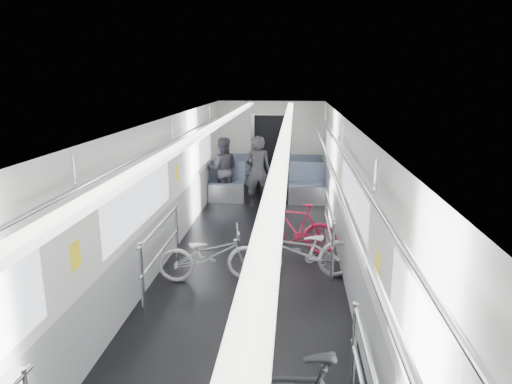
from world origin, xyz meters
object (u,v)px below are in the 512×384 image
bike_right_mid (301,251)px  person_seated (223,170)px  person_standing (258,172)px  bike_aisle (279,190)px  bike_right_far (295,227)px  bike_left_far (211,254)px

bike_right_mid → person_seated: size_ratio=1.10×
person_standing → bike_aisle: bearing=159.5°
bike_right_far → person_standing: bearing=-149.7°
bike_right_far → bike_aisle: bearing=-159.4°
bike_left_far → bike_right_mid: bearing=-95.9°
bike_left_far → person_standing: (0.39, 4.16, 0.45)m
bike_left_far → bike_right_mid: size_ratio=0.89×
bike_aisle → bike_right_far: bearing=-74.6°
bike_right_far → bike_aisle: (-0.37, 2.76, -0.00)m
bike_right_mid → person_standing: person_standing is taller
bike_aisle → person_seated: 1.58m
bike_left_far → person_seated: size_ratio=0.98×
bike_right_mid → person_standing: bearing=179.4°
bike_left_far → person_seated: (-0.52, 4.61, 0.39)m
bike_right_mid → bike_left_far: bearing=-99.2°
person_standing → bike_left_far: bearing=75.0°
bike_right_far → person_standing: (-0.89, 2.86, 0.41)m
bike_right_mid → bike_right_far: bike_right_mid is taller
bike_right_far → bike_right_mid: bearing=17.7°
bike_left_far → bike_right_far: bike_right_far is taller
person_seated → bike_aisle: bearing=150.0°
bike_right_mid → person_standing: size_ratio=1.03×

